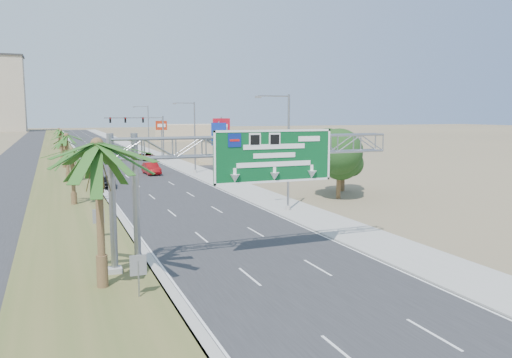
{
  "coord_description": "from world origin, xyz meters",
  "views": [
    {
      "loc": [
        -11.13,
        -16.19,
        8.39
      ],
      "look_at": [
        0.96,
        13.35,
        4.2
      ],
      "focal_mm": 35.0,
      "sensor_mm": 36.0,
      "label": 1
    }
  ],
  "objects": [
    {
      "name": "oak_near",
      "position": [
        15.0,
        26.0,
        4.53
      ],
      "size": [
        4.5,
        4.5,
        6.8
      ],
      "color": "brown",
      "rests_on": "ground"
    },
    {
      "name": "store_building",
      "position": [
        22.0,
        66.0,
        2.0
      ],
      "size": [
        18.0,
        10.0,
        4.0
      ],
      "primitive_type": "cube",
      "color": "#CEB38B",
      "rests_on": "ground"
    },
    {
      "name": "car_right_lane",
      "position": [
        4.77,
        74.61,
        0.7
      ],
      "size": [
        2.81,
        5.26,
        1.4
      ],
      "primitive_type": "imported",
      "rotation": [
        0.0,
        0.0,
        0.1
      ],
      "color": "gray",
      "rests_on": "ground"
    },
    {
      "name": "palm_row_f",
      "position": [
        -9.5,
        110.0,
        4.71
      ],
      "size": [
        3.99,
        3.99,
        5.75
      ],
      "color": "brown",
      "rests_on": "ground"
    },
    {
      "name": "palm_near",
      "position": [
        -9.2,
        8.0,
        6.93
      ],
      "size": [
        5.7,
        5.7,
        8.35
      ],
      "color": "brown",
      "rests_on": "ground"
    },
    {
      "name": "palm_row_d",
      "position": [
        -9.5,
        66.0,
        4.42
      ],
      "size": [
        3.99,
        3.99,
        5.45
      ],
      "color": "brown",
      "rests_on": "ground"
    },
    {
      "name": "car_mid_lane",
      "position": [
        1.47,
        52.98,
        0.81
      ],
      "size": [
        2.0,
        5.01,
        1.62
      ],
      "primitive_type": "imported",
      "rotation": [
        0.0,
        0.0,
        0.06
      ],
      "color": "maroon",
      "rests_on": "ground"
    },
    {
      "name": "opposing_road",
      "position": [
        -17.0,
        110.0,
        0.01
      ],
      "size": [
        8.0,
        300.0,
        0.02
      ],
      "primitive_type": "cube",
      "color": "#28282B",
      "rests_on": "ground"
    },
    {
      "name": "tower_distant",
      "position": [
        -32.0,
        250.0,
        17.5
      ],
      "size": [
        20.0,
        16.0,
        35.0
      ],
      "primitive_type": "cube",
      "color": "tan",
      "rests_on": "ground"
    },
    {
      "name": "building_distant_right",
      "position": [
        30.0,
        140.0,
        2.5
      ],
      "size": [
        20.0,
        12.0,
        5.0
      ],
      "primitive_type": "cube",
      "color": "#CEB38B",
      "rests_on": "ground"
    },
    {
      "name": "sidewalk_right",
      "position": [
        8.5,
        110.0,
        0.05
      ],
      "size": [
        4.0,
        300.0,
        0.1
      ],
      "primitive_type": "cube",
      "color": "#9E9B93",
      "rests_on": "ground"
    },
    {
      "name": "median_signback_b",
      "position": [
        -8.5,
        18.0,
        1.45
      ],
      "size": [
        0.75,
        0.08,
        2.08
      ],
      "color": "gray",
      "rests_on": "ground"
    },
    {
      "name": "car_far",
      "position": [
        -1.46,
        74.42,
        0.66
      ],
      "size": [
        2.2,
        4.66,
        1.31
      ],
      "primitive_type": "imported",
      "rotation": [
        0.0,
        0.0,
        0.08
      ],
      "color": "black",
      "rests_on": "ground"
    },
    {
      "name": "pole_sign_red_near",
      "position": [
        10.01,
        47.68,
        6.18
      ],
      "size": [
        2.42,
        0.56,
        7.97
      ],
      "color": "gray",
      "rests_on": "ground"
    },
    {
      "name": "palm_row_b",
      "position": [
        -9.5,
        32.0,
        4.9
      ],
      "size": [
        3.99,
        3.99,
        5.95
      ],
      "color": "brown",
      "rests_on": "ground"
    },
    {
      "name": "pole_sign_red_far",
      "position": [
        9.0,
        82.22,
        5.61
      ],
      "size": [
        2.19,
        0.92,
        7.18
      ],
      "color": "gray",
      "rests_on": "ground"
    },
    {
      "name": "road",
      "position": [
        0.0,
        110.0,
        0.01
      ],
      "size": [
        12.0,
        300.0,
        0.02
      ],
      "primitive_type": "cube",
      "color": "#28282B",
      "rests_on": "ground"
    },
    {
      "name": "streetlight_far",
      "position": [
        7.3,
        88.0,
        4.69
      ],
      "size": [
        3.27,
        0.44,
        10.0
      ],
      "color": "gray",
      "rests_on": "ground"
    },
    {
      "name": "sign_gantry",
      "position": [
        -1.06,
        9.93,
        6.06
      ],
      "size": [
        16.75,
        1.24,
        7.5
      ],
      "color": "gray",
      "rests_on": "ground"
    },
    {
      "name": "median_grass",
      "position": [
        -10.0,
        110.0,
        0.06
      ],
      "size": [
        7.0,
        300.0,
        0.12
      ],
      "primitive_type": "cube",
      "color": "#4B5726",
      "rests_on": "ground"
    },
    {
      "name": "palm_row_c",
      "position": [
        -9.5,
        48.0,
        5.66
      ],
      "size": [
        3.99,
        3.99,
        6.75
      ],
      "color": "brown",
      "rests_on": "ground"
    },
    {
      "name": "ground",
      "position": [
        0.0,
        0.0,
        0.0
      ],
      "size": [
        600.0,
        600.0,
        0.0
      ],
      "primitive_type": "plane",
      "color": "#8C7A59",
      "rests_on": "ground"
    },
    {
      "name": "pole_sign_blue",
      "position": [
        9.52,
        47.34,
        5.41
      ],
      "size": [
        2.01,
        0.81,
        7.38
      ],
      "color": "gray",
      "rests_on": "ground"
    },
    {
      "name": "oak_far",
      "position": [
        18.0,
        30.0,
        3.82
      ],
      "size": [
        3.5,
        3.5,
        5.6
      ],
      "color": "brown",
      "rests_on": "ground"
    },
    {
      "name": "palm_row_e",
      "position": [
        -9.5,
        85.0,
        5.09
      ],
      "size": [
        3.99,
        3.99,
        6.15
      ],
      "color": "brown",
      "rests_on": "ground"
    },
    {
      "name": "car_left_lane",
      "position": [
        -5.41,
        42.2,
        0.68
      ],
      "size": [
        2.06,
        4.18,
        1.37
      ],
      "primitive_type": "imported",
      "rotation": [
        0.0,
        0.0,
        -0.11
      ],
      "color": "black",
      "rests_on": "ground"
    },
    {
      "name": "signal_mast",
      "position": [
        5.17,
        71.97,
        4.85
      ],
      "size": [
        10.28,
        0.71,
        8.0
      ],
      "color": "gray",
      "rests_on": "ground"
    },
    {
      "name": "median_signback_a",
      "position": [
        -7.8,
        6.0,
        1.45
      ],
      "size": [
        0.75,
        0.08,
        2.08
      ],
      "color": "gray",
      "rests_on": "ground"
    },
    {
      "name": "streetlight_near",
      "position": [
        7.3,
        22.0,
        4.69
      ],
      "size": [
        3.27,
        0.44,
        10.0
      ],
      "color": "gray",
      "rests_on": "ground"
    },
    {
      "name": "streetlight_mid",
      "position": [
        7.3,
        52.0,
        4.69
      ],
      "size": [
        3.27,
        0.44,
        10.0
      ],
      "color": "gray",
      "rests_on": "ground"
    }
  ]
}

